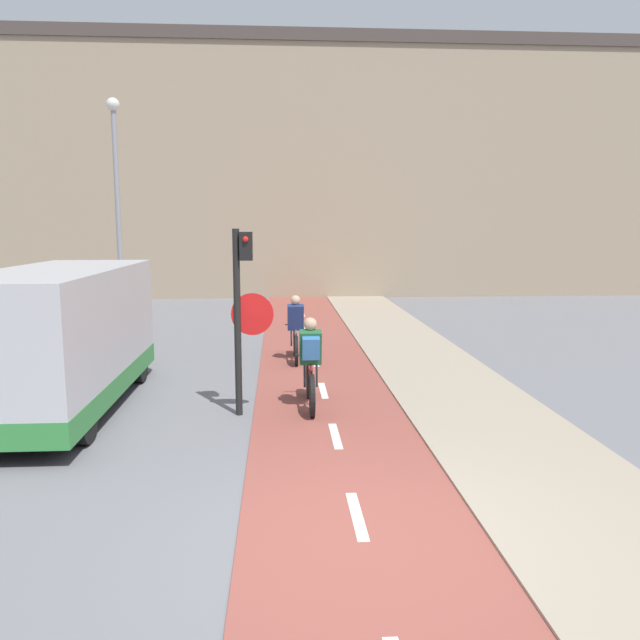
% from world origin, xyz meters
% --- Properties ---
extents(ground_plane, '(120.00, 120.00, 0.00)m').
position_xyz_m(ground_plane, '(0.00, 0.00, 0.00)').
color(ground_plane, slate).
extents(bike_lane, '(2.44, 60.00, 0.02)m').
position_xyz_m(bike_lane, '(0.00, 0.01, 0.01)').
color(bike_lane, brown).
rests_on(bike_lane, ground_plane).
extents(sidewalk_strip, '(2.40, 60.00, 0.05)m').
position_xyz_m(sidewalk_strip, '(2.42, 0.00, 0.03)').
color(sidewalk_strip, gray).
rests_on(sidewalk_strip, ground_plane).
extents(building_row_background, '(60.00, 5.20, 10.81)m').
position_xyz_m(building_row_background, '(0.00, 23.08, 5.41)').
color(building_row_background, gray).
rests_on(building_row_background, ground_plane).
extents(traffic_light_pole, '(0.67, 0.25, 2.97)m').
position_xyz_m(traffic_light_pole, '(-1.36, 4.19, 1.85)').
color(traffic_light_pole, black).
rests_on(traffic_light_pole, ground_plane).
extents(street_lamp_far, '(0.36, 0.36, 6.48)m').
position_xyz_m(street_lamp_far, '(-5.28, 12.47, 3.99)').
color(street_lamp_far, gray).
rests_on(street_lamp_far, ground_plane).
extents(cyclist_near, '(0.46, 1.82, 1.53)m').
position_xyz_m(cyclist_near, '(-0.28, 4.49, 0.72)').
color(cyclist_near, black).
rests_on(cyclist_near, ground_plane).
extents(cyclist_far, '(0.46, 1.74, 1.49)m').
position_xyz_m(cyclist_far, '(-0.43, 8.17, 0.67)').
color(cyclist_far, black).
rests_on(cyclist_far, ground_plane).
extents(van, '(1.92, 5.35, 2.33)m').
position_xyz_m(van, '(-4.37, 4.70, 1.15)').
color(van, '#B7B7BC').
rests_on(van, ground_plane).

